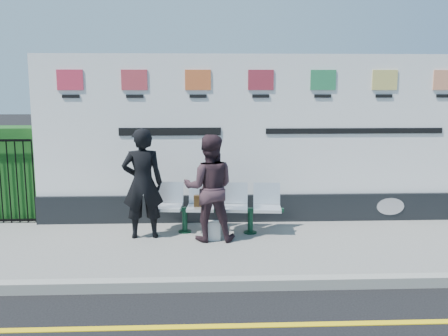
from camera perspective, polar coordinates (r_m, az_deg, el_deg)
The scene contains 10 objects.
ground at distance 5.69m, azimuth 3.26°, elevation -17.57°, with size 80.00×80.00×0.00m, color black.
pavement at distance 7.97m, azimuth 1.46°, elevation -8.99°, with size 14.00×3.00×0.12m, color slate.
kerb at distance 6.56m, azimuth 2.37°, elevation -13.06°, with size 14.00×0.18×0.14m, color gray.
yellow_line at distance 5.69m, azimuth 3.26°, elevation -17.54°, with size 14.00×0.10×0.01m, color yellow.
billboard at distance 9.02m, azimuth 4.08°, elevation 2.05°, with size 8.00×0.30×3.00m.
bench at distance 8.43m, azimuth -0.75°, elevation -5.91°, with size 2.11×0.55×0.45m, color silver, non-canonical shape.
woman_left at distance 8.14m, azimuth -9.29°, elevation -1.74°, with size 0.65×0.43×1.80m, color black.
woman_right at distance 7.92m, azimuth -1.69°, elevation -2.28°, with size 0.83×0.64×1.70m, color #332127.
handbag_brown at distance 8.38m, azimuth -2.65°, elevation -3.76°, with size 0.24×0.10×0.19m, color black.
carrier_bag_white at distance 8.10m, azimuth -1.49°, elevation -7.15°, with size 0.30×0.18×0.30m, color silver.
Camera 1 is at (-0.53, -5.04, 2.59)m, focal length 40.00 mm.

